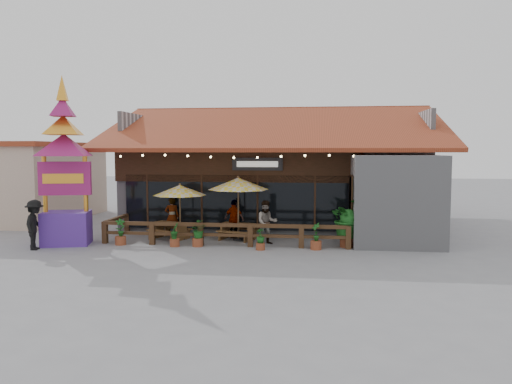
# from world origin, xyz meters

# --- Properties ---
(ground) EXTENTS (100.00, 100.00, 0.00)m
(ground) POSITION_xyz_m (0.00, 0.00, 0.00)
(ground) COLOR gray
(ground) RESTS_ON ground
(restaurant_building) EXTENTS (15.50, 14.73, 6.09)m
(restaurant_building) POSITION_xyz_m (0.26, 6.61, 2.21)
(restaurant_building) COLOR #A1A1A6
(restaurant_building) RESTS_ON ground
(patio_railing) EXTENTS (10.00, 2.60, 0.92)m
(patio_railing) POSITION_xyz_m (-2.25, -0.27, 0.61)
(patio_railing) COLOR #4B2E1A
(patio_railing) RESTS_ON ground
(neighbor_building) EXTENTS (8.40, 8.40, 4.22)m
(neighbor_building) POSITION_xyz_m (-15.00, 6.00, 2.14)
(neighbor_building) COLOR beige
(neighbor_building) RESTS_ON ground
(umbrella_left) EXTENTS (2.86, 2.86, 2.41)m
(umbrella_left) POSITION_xyz_m (-3.68, 0.73, 2.10)
(umbrella_left) COLOR brown
(umbrella_left) RESTS_ON ground
(umbrella_right) EXTENTS (3.11, 3.11, 2.73)m
(umbrella_right) POSITION_xyz_m (-1.21, 0.92, 2.38)
(umbrella_right) COLOR brown
(umbrella_right) RESTS_ON ground
(picnic_table_left) EXTENTS (1.89, 1.78, 0.72)m
(picnic_table_left) POSITION_xyz_m (-4.18, 0.79, 0.48)
(picnic_table_left) COLOR brown
(picnic_table_left) RESTS_ON ground
(picnic_table_right) EXTENTS (1.75, 1.61, 0.70)m
(picnic_table_right) POSITION_xyz_m (-1.25, 1.00, 0.47)
(picnic_table_right) COLOR brown
(picnic_table_right) RESTS_ON ground
(thai_sign_tower) EXTENTS (3.28, 3.28, 7.25)m
(thai_sign_tower) POSITION_xyz_m (-7.92, -0.94, 3.83)
(thai_sign_tower) COLOR #532999
(thai_sign_tower) RESTS_ON ground
(tropical_plant) EXTENTS (1.80, 1.73, 1.91)m
(tropical_plant) POSITION_xyz_m (3.26, -0.07, 1.09)
(tropical_plant) COLOR brown
(tropical_plant) RESTS_ON ground
(diner_a) EXTENTS (0.69, 0.51, 1.72)m
(diner_a) POSITION_xyz_m (-4.31, 1.64, 0.86)
(diner_a) COLOR #3A1E12
(diner_a) RESTS_ON ground
(diner_b) EXTENTS (1.01, 0.87, 1.78)m
(diner_b) POSITION_xyz_m (0.08, 0.13, 0.89)
(diner_b) COLOR #3A1E12
(diner_b) RESTS_ON ground
(diner_c) EXTENTS (1.07, 0.82, 1.69)m
(diner_c) POSITION_xyz_m (-1.44, 1.28, 0.85)
(diner_c) COLOR #3A1E12
(diner_c) RESTS_ON ground
(pedestrian) EXTENTS (0.95, 1.36, 1.92)m
(pedestrian) POSITION_xyz_m (-8.60, -2.07, 0.96)
(pedestrian) COLOR black
(pedestrian) RESTS_ON ground
(planter_a) EXTENTS (0.46, 0.44, 1.07)m
(planter_a) POSITION_xyz_m (-5.75, -0.72, 0.45)
(planter_a) COLOR brown
(planter_a) RESTS_ON ground
(planter_b) EXTENTS (0.39, 0.40, 0.95)m
(planter_b) POSITION_xyz_m (-3.48, -0.80, 0.43)
(planter_b) COLOR brown
(planter_b) RESTS_ON ground
(planter_c) EXTENTS (0.82, 0.80, 1.02)m
(planter_c) POSITION_xyz_m (-2.59, -0.68, 0.58)
(planter_c) COLOR brown
(planter_c) RESTS_ON ground
(planter_d) EXTENTS (0.44, 0.44, 0.84)m
(planter_d) POSITION_xyz_m (-0.04, -1.07, 0.40)
(planter_d) COLOR brown
(planter_d) RESTS_ON ground
(planter_e) EXTENTS (0.42, 0.44, 1.04)m
(planter_e) POSITION_xyz_m (2.07, -0.73, 0.44)
(planter_e) COLOR brown
(planter_e) RESTS_ON ground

